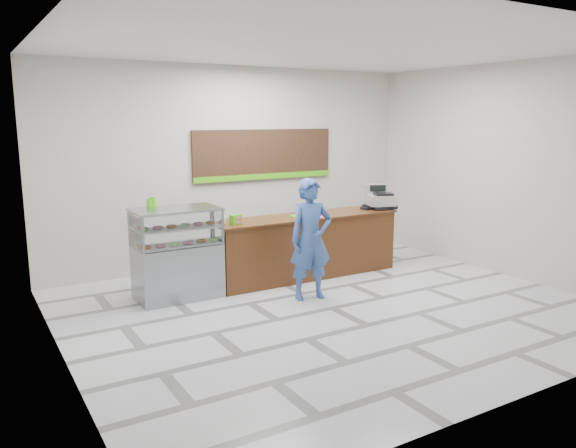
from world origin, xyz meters
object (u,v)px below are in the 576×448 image
sales_counter (306,246)px  customer (311,239)px  cash_register (380,200)px  serving_tray (302,216)px  display_case (177,253)px

sales_counter → customer: (-0.56, -1.01, 0.36)m
sales_counter → cash_register: (1.50, -0.06, 0.67)m
cash_register → customer: customer is taller
cash_register → customer: size_ratio=0.34×
cash_register → customer: (-2.06, -0.95, -0.31)m
sales_counter → cash_register: size_ratio=5.48×
cash_register → serving_tray: 1.61m
serving_tray → customer: size_ratio=0.22×
display_case → customer: size_ratio=0.76×
display_case → serving_tray: size_ratio=3.50×
serving_tray → display_case: bearing=-175.6°
sales_counter → customer: size_ratio=1.85×
display_case → serving_tray: bearing=-1.2°
sales_counter → serving_tray: bearing=-155.8°
display_case → serving_tray: display_case is taller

